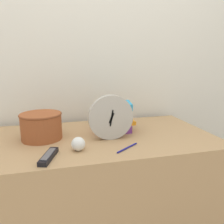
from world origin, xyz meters
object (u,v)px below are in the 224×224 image
book_stack (114,117)px  pen (127,148)px  tv_remote (49,156)px  crumpled_paper_ball (78,144)px  basket (41,125)px  desk_clock (111,117)px

book_stack → pen: book_stack is taller
tv_remote → crumpled_paper_ball: crumpled_paper_ball is taller
book_stack → pen: size_ratio=1.80×
basket → pen: (0.41, -0.25, -0.07)m
crumpled_paper_ball → desk_clock: bearing=31.6°
desk_clock → book_stack: 0.15m
desk_clock → crumpled_paper_ball: (-0.19, -0.12, -0.09)m
basket → crumpled_paper_ball: 0.28m
basket → crumpled_paper_ball: size_ratio=3.39×
basket → tv_remote: basket is taller
book_stack → tv_remote: book_stack is taller
book_stack → tv_remote: (-0.37, -0.31, -0.07)m
desk_clock → tv_remote: 0.38m
basket → tv_remote: 0.28m
desk_clock → crumpled_paper_ball: size_ratio=3.68×
pen → crumpled_paper_ball: bearing=171.2°
book_stack → tv_remote: bearing=-140.1°
desk_clock → crumpled_paper_ball: bearing=-148.4°
tv_remote → basket: bearing=98.7°
book_stack → basket: 0.42m
desk_clock → tv_remote: desk_clock is taller
crumpled_paper_ball → pen: size_ratio=0.50×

